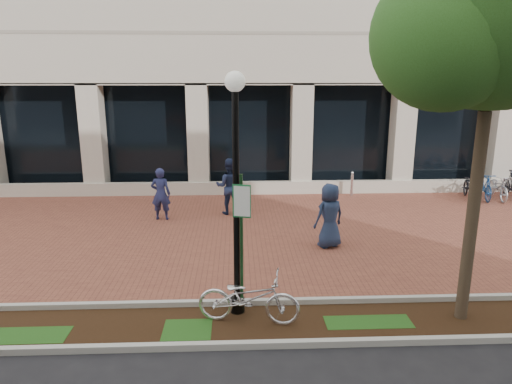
{
  "coord_description": "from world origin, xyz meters",
  "views": [
    {
      "loc": [
        -0.53,
        -12.8,
        4.41
      ],
      "look_at": [
        -0.01,
        -0.8,
        1.41
      ],
      "focal_mm": 32.0,
      "sensor_mm": 36.0,
      "label": 1
    }
  ],
  "objects_px": {
    "bollard": "(352,184)",
    "bike_rack_cluster": "(505,186)",
    "parking_sign": "(241,229)",
    "pedestrian_right": "(330,216)",
    "pedestrian_left": "(161,194)",
    "locked_bicycle": "(249,298)",
    "street_tree": "(500,11)",
    "pedestrian_mid": "(229,186)",
    "lamppost": "(236,184)"
  },
  "relations": [
    {
      "from": "bollard",
      "to": "bike_rack_cluster",
      "type": "distance_m",
      "value": 5.67
    },
    {
      "from": "parking_sign",
      "to": "pedestrian_right",
      "type": "height_order",
      "value": "parking_sign"
    },
    {
      "from": "pedestrian_left",
      "to": "bollard",
      "type": "relative_size",
      "value": 1.72
    },
    {
      "from": "locked_bicycle",
      "to": "pedestrian_left",
      "type": "distance_m",
      "value": 7.01
    },
    {
      "from": "street_tree",
      "to": "bike_rack_cluster",
      "type": "height_order",
      "value": "street_tree"
    },
    {
      "from": "parking_sign",
      "to": "pedestrian_right",
      "type": "bearing_deg",
      "value": 70.54
    },
    {
      "from": "street_tree",
      "to": "locked_bicycle",
      "type": "xyz_separation_m",
      "value": [
        -4.08,
        -0.04,
        -4.97
      ]
    },
    {
      "from": "pedestrian_mid",
      "to": "locked_bicycle",
      "type": "bearing_deg",
      "value": 97.61
    },
    {
      "from": "street_tree",
      "to": "bike_rack_cluster",
      "type": "xyz_separation_m",
      "value": [
        5.75,
        8.48,
        -4.97
      ]
    },
    {
      "from": "pedestrian_mid",
      "to": "lamppost",
      "type": "bearing_deg",
      "value": 96.02
    },
    {
      "from": "street_tree",
      "to": "pedestrian_mid",
      "type": "relative_size",
      "value": 4.01
    },
    {
      "from": "bollard",
      "to": "locked_bicycle",
      "type": "bearing_deg",
      "value": -114.63
    },
    {
      "from": "parking_sign",
      "to": "bike_rack_cluster",
      "type": "xyz_separation_m",
      "value": [
        9.95,
        8.18,
        -1.22
      ]
    },
    {
      "from": "lamppost",
      "to": "bollard",
      "type": "height_order",
      "value": "lamppost"
    },
    {
      "from": "pedestrian_left",
      "to": "bollard",
      "type": "xyz_separation_m",
      "value": [
        6.81,
        2.67,
        -0.35
      ]
    },
    {
      "from": "street_tree",
      "to": "pedestrian_right",
      "type": "xyz_separation_m",
      "value": [
        -1.82,
        3.8,
        -4.59
      ]
    },
    {
      "from": "locked_bicycle",
      "to": "pedestrian_left",
      "type": "relative_size",
      "value": 1.12
    },
    {
      "from": "lamppost",
      "to": "parking_sign",
      "type": "bearing_deg",
      "value": -38.36
    },
    {
      "from": "pedestrian_left",
      "to": "bollard",
      "type": "height_order",
      "value": "pedestrian_left"
    },
    {
      "from": "street_tree",
      "to": "pedestrian_right",
      "type": "bearing_deg",
      "value": 115.66
    },
    {
      "from": "lamppost",
      "to": "pedestrian_right",
      "type": "relative_size",
      "value": 2.6
    },
    {
      "from": "lamppost",
      "to": "street_tree",
      "type": "distance_m",
      "value": 5.2
    },
    {
      "from": "street_tree",
      "to": "locked_bicycle",
      "type": "relative_size",
      "value": 3.97
    },
    {
      "from": "locked_bicycle",
      "to": "pedestrian_mid",
      "type": "bearing_deg",
      "value": 14.01
    },
    {
      "from": "parking_sign",
      "to": "bike_rack_cluster",
      "type": "height_order",
      "value": "parking_sign"
    },
    {
      "from": "bollard",
      "to": "pedestrian_right",
      "type": "bearing_deg",
      "value": -110.06
    },
    {
      "from": "street_tree",
      "to": "pedestrian_left",
      "type": "distance_m",
      "value": 10.38
    },
    {
      "from": "pedestrian_right",
      "to": "pedestrian_mid",
      "type": "bearing_deg",
      "value": -74.57
    },
    {
      "from": "locked_bicycle",
      "to": "bike_rack_cluster",
      "type": "relative_size",
      "value": 0.53
    },
    {
      "from": "pedestrian_left",
      "to": "pedestrian_mid",
      "type": "height_order",
      "value": "pedestrian_mid"
    },
    {
      "from": "parking_sign",
      "to": "locked_bicycle",
      "type": "height_order",
      "value": "parking_sign"
    },
    {
      "from": "pedestrian_right",
      "to": "bike_rack_cluster",
      "type": "height_order",
      "value": "pedestrian_right"
    },
    {
      "from": "bike_rack_cluster",
      "to": "street_tree",
      "type": "bearing_deg",
      "value": -114.43
    },
    {
      "from": "lamppost",
      "to": "bike_rack_cluster",
      "type": "relative_size",
      "value": 1.28
    },
    {
      "from": "bollard",
      "to": "bike_rack_cluster",
      "type": "xyz_separation_m",
      "value": [
        5.63,
        -0.65,
        0.0
      ]
    },
    {
      "from": "lamppost",
      "to": "pedestrian_left",
      "type": "height_order",
      "value": "lamppost"
    },
    {
      "from": "pedestrian_right",
      "to": "lamppost",
      "type": "bearing_deg",
      "value": 29.76
    },
    {
      "from": "lamppost",
      "to": "pedestrian_left",
      "type": "relative_size",
      "value": 2.69
    },
    {
      "from": "locked_bicycle",
      "to": "bollard",
      "type": "relative_size",
      "value": 1.94
    },
    {
      "from": "pedestrian_left",
      "to": "bike_rack_cluster",
      "type": "bearing_deg",
      "value": -167.85
    },
    {
      "from": "lamppost",
      "to": "street_tree",
      "type": "bearing_deg",
      "value": -4.87
    },
    {
      "from": "parking_sign",
      "to": "street_tree",
      "type": "bearing_deg",
      "value": 10.65
    },
    {
      "from": "lamppost",
      "to": "bike_rack_cluster",
      "type": "bearing_deg",
      "value": 38.93
    },
    {
      "from": "pedestrian_left",
      "to": "pedestrian_mid",
      "type": "relative_size",
      "value": 0.9
    },
    {
      "from": "pedestrian_right",
      "to": "locked_bicycle",
      "type": "bearing_deg",
      "value": 35.0
    },
    {
      "from": "parking_sign",
      "to": "pedestrian_right",
      "type": "xyz_separation_m",
      "value": [
        2.37,
        3.5,
        -0.85
      ]
    },
    {
      "from": "locked_bicycle",
      "to": "bollard",
      "type": "height_order",
      "value": "locked_bicycle"
    },
    {
      "from": "lamppost",
      "to": "locked_bicycle",
      "type": "bearing_deg",
      "value": -62.53
    },
    {
      "from": "locked_bicycle",
      "to": "bike_rack_cluster",
      "type": "xyz_separation_m",
      "value": [
        9.83,
        8.52,
        -0.0
      ]
    },
    {
      "from": "bike_rack_cluster",
      "to": "parking_sign",
      "type": "bearing_deg",
      "value": -130.84
    }
  ]
}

